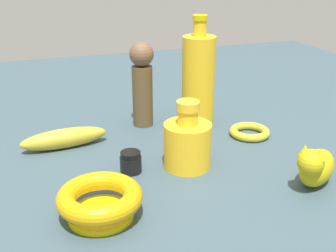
{
  "coord_description": "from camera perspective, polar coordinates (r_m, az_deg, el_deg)",
  "views": [
    {
      "loc": [
        0.74,
        -0.26,
        0.39
      ],
      "look_at": [
        0.0,
        0.0,
        0.07
      ],
      "focal_mm": 44.62,
      "sensor_mm": 36.0,
      "label": 1
    }
  ],
  "objects": [
    {
      "name": "ground",
      "position": [
        0.88,
        0.0,
        -4.16
      ],
      "size": [
        2.0,
        2.0,
        0.0
      ],
      "primitive_type": "plane",
      "color": "#384C56"
    },
    {
      "name": "person_figure_adult",
      "position": [
        1.01,
        -3.52,
        6.03
      ],
      "size": [
        0.07,
        0.07,
        0.21
      ],
      "color": "brown",
      "rests_on": "ground"
    },
    {
      "name": "banana",
      "position": [
        0.94,
        -13.98,
        -1.65
      ],
      "size": [
        0.06,
        0.19,
        0.04
      ],
      "primitive_type": "ellipsoid",
      "rotation": [
        0.0,
        0.0,
        4.8
      ],
      "color": "gold",
      "rests_on": "ground"
    },
    {
      "name": "bowl",
      "position": [
        0.68,
        -9.29,
        -9.95
      ],
      "size": [
        0.14,
        0.14,
        0.05
      ],
      "color": "yellow",
      "rests_on": "ground"
    },
    {
      "name": "bangle",
      "position": [
        0.99,
        11.08,
        -0.78
      ],
      "size": [
        0.09,
        0.09,
        0.02
      ],
      "primitive_type": "torus",
      "color": "gold",
      "rests_on": "ground"
    },
    {
      "name": "cat_figurine",
      "position": [
        0.8,
        19.52,
        -5.16
      ],
      "size": [
        0.1,
        0.12,
        0.09
      ],
      "color": "#BAA911",
      "rests_on": "ground"
    },
    {
      "name": "bottle_short",
      "position": [
        0.82,
        2.67,
        -2.28
      ],
      "size": [
        0.09,
        0.09,
        0.14
      ],
      "color": "yellow",
      "rests_on": "ground"
    },
    {
      "name": "bottle_tall",
      "position": [
        1.0,
        4.16,
        6.21
      ],
      "size": [
        0.08,
        0.08,
        0.27
      ],
      "color": "yellow",
      "rests_on": "ground"
    },
    {
      "name": "nail_polish_jar",
      "position": [
        0.81,
        -5.11,
        -4.9
      ],
      "size": [
        0.04,
        0.04,
        0.04
      ],
      "color": "black",
      "rests_on": "ground"
    }
  ]
}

